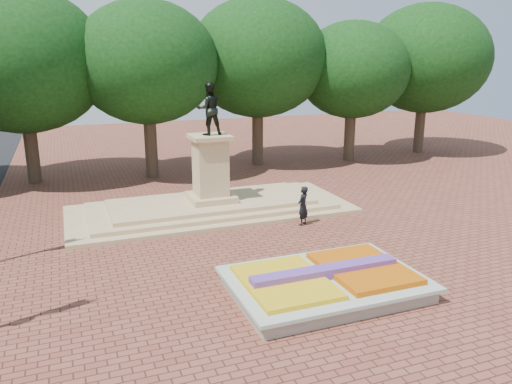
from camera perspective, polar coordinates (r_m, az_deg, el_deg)
ground at (r=18.28m, az=2.00°, el=-9.28°), size 90.00×90.00×0.00m
flower_bed at (r=16.92m, az=7.97°, el=-10.14°), size 6.30×4.30×0.91m
monument at (r=25.10m, az=-5.15°, el=-0.31°), size 14.00×6.00×6.40m
tree_row_back at (r=34.46m, az=-6.31°, el=13.64°), size 44.80×8.80×10.43m
pedestrian at (r=23.13m, az=5.38°, el=-1.57°), size 0.80×0.76×1.85m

